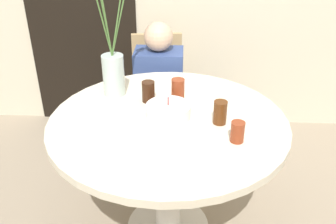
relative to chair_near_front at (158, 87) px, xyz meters
The scene contains 11 objects.
doorway_panel 0.91m from the chair_near_front, 150.69° to the left, with size 0.90×0.01×2.05m.
dining_table 0.97m from the chair_near_front, 82.42° to the right, with size 1.23×1.23×0.78m.
chair_near_front is the anchor object (origin of this frame).
birthday_cake 0.99m from the chair_near_front, 82.57° to the right, with size 0.23×0.23×0.12m.
flower_vase 0.88m from the chair_near_front, 106.22° to the right, with size 0.22×0.26×0.79m.
side_plate 0.68m from the chair_near_front, 64.62° to the right, with size 0.18×0.18×0.01m.
drink_glass_0 0.82m from the chair_near_front, 76.85° to the right, with size 0.07×0.07×0.12m.
drink_glass_1 1.27m from the chair_near_front, 68.21° to the right, with size 0.06×0.06×0.10m.
drink_glass_2 1.11m from the chair_near_front, 68.43° to the right, with size 0.07×0.07×0.12m.
drink_glass_3 0.83m from the chair_near_front, 89.40° to the right, with size 0.07×0.07×0.12m.
person_boy 0.16m from the chair_near_front, 82.42° to the right, with size 0.34×0.24×1.06m.
Camera 1 is at (0.09, -1.66, 1.74)m, focal length 40.00 mm.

